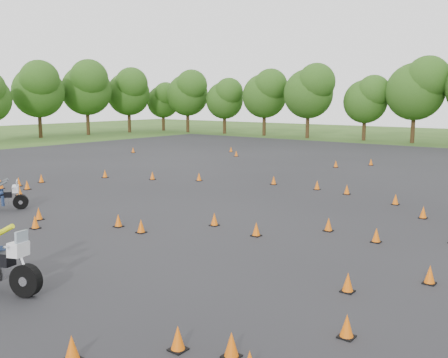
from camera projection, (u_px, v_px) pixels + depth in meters
ground at (157, 225)px, 18.22m from camera, size 140.00×140.00×0.00m
asphalt_pad at (251, 199)px, 22.91m from camera, size 62.00×62.00×0.00m
traffic_cones at (262, 205)px, 20.63m from camera, size 36.45×32.90×0.45m
rider_grey at (1, 191)px, 20.55m from camera, size 1.71×2.03×1.58m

